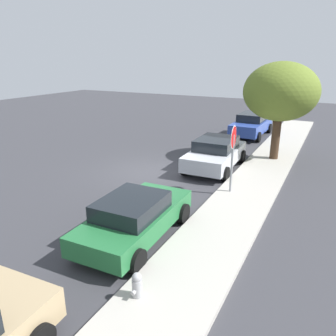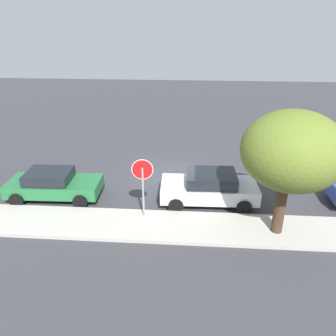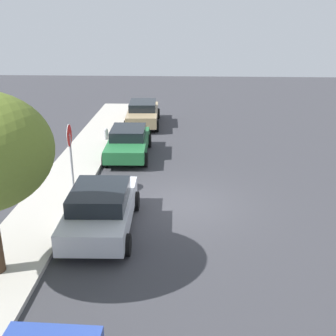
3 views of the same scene
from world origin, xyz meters
name	(u,v)px [view 3 (image 3 of 3)]	position (x,y,z in m)	size (l,w,h in m)	color
ground_plane	(182,205)	(0.00, 0.00, 0.00)	(60.00, 60.00, 0.00)	#38383D
sidewalk_curb	(52,201)	(0.00, 4.64, 0.07)	(32.00, 2.12, 0.14)	#B2ADA3
stop_sign	(70,146)	(0.84, 4.07, 1.86)	(0.85, 0.08, 2.67)	gray
parked_car_silver	(101,208)	(-1.88, 2.49, 0.75)	(4.27, 2.18, 1.44)	silver
parked_car_green	(128,142)	(5.19, 2.59, 0.69)	(4.20, 2.07, 1.32)	#236B38
parked_car_tan	(143,113)	(10.85, 2.48, 0.72)	(4.49, 2.10, 1.38)	tan
fire_hydrant	(106,135)	(7.37, 4.04, 0.36)	(0.30, 0.22, 0.72)	#A5A5A8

